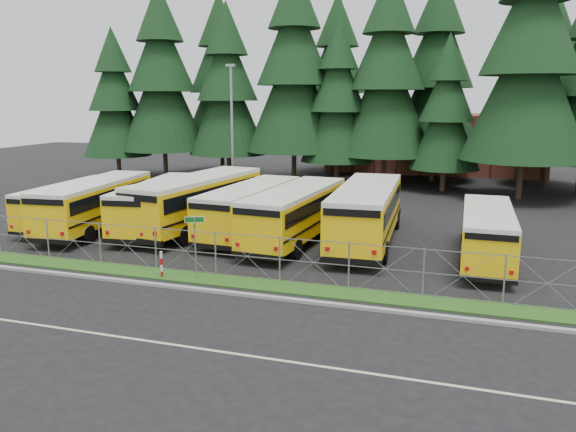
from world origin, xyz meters
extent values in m
plane|color=black|center=(0.00, 0.00, 0.00)|extent=(120.00, 120.00, 0.00)
cube|color=gray|center=(0.00, -3.10, 0.06)|extent=(50.00, 0.25, 0.12)
cube|color=#264B15|center=(0.00, -1.70, 0.03)|extent=(50.00, 1.40, 0.06)
cube|color=beige|center=(0.00, -8.00, 0.01)|extent=(50.00, 0.12, 0.01)
cube|color=brown|center=(6.00, 40.00, 3.00)|extent=(22.00, 10.00, 6.00)
cylinder|color=#93969B|center=(-1.55, -1.82, 1.40)|extent=(0.06, 0.06, 2.80)
cube|color=#0D5E18|center=(-1.55, -1.82, 2.68)|extent=(0.76, 0.30, 0.22)
cube|color=white|center=(-1.55, -1.82, 2.68)|extent=(0.79, 0.31, 0.26)
cube|color=#0D5E18|center=(-1.55, -1.82, 2.44)|extent=(0.22, 0.52, 0.18)
cylinder|color=#B20C0C|center=(-3.11, -2.05, 0.60)|extent=(0.11, 0.11, 1.20)
cylinder|color=#93969B|center=(-7.43, 16.10, 5.00)|extent=(0.20, 0.20, 10.00)
cube|color=#93969B|center=(-7.43, 16.10, 10.05)|extent=(0.70, 0.35, 0.18)
camera|label=1|loc=(9.31, -22.84, 7.79)|focal=35.00mm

